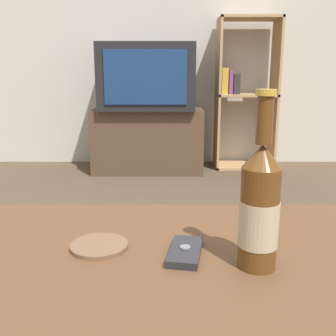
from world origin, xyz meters
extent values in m
cube|color=beige|center=(0.00, 3.02, 1.30)|extent=(8.00, 0.05, 2.60)
cube|color=brown|center=(0.00, 0.00, 0.46)|extent=(1.18, 0.76, 0.04)
cube|color=#4C3828|center=(-0.11, 2.71, 0.26)|extent=(0.90, 0.49, 0.52)
cube|color=black|center=(-0.11, 2.71, 0.77)|extent=(0.75, 0.59, 0.51)
cube|color=navy|center=(-0.11, 2.41, 0.77)|extent=(0.61, 0.01, 0.40)
cube|color=tan|center=(0.47, 2.81, 0.62)|extent=(0.02, 0.30, 1.24)
cube|color=tan|center=(0.95, 2.81, 0.62)|extent=(0.02, 0.30, 1.24)
cube|color=tan|center=(0.71, 2.81, 0.01)|extent=(0.50, 0.30, 0.02)
cube|color=tan|center=(0.71, 2.81, 0.62)|extent=(0.50, 0.30, 0.02)
cube|color=tan|center=(0.71, 2.81, 1.23)|extent=(0.50, 0.30, 0.02)
cube|color=#B7932D|center=(0.52, 2.81, 0.74)|extent=(0.05, 0.21, 0.21)
cube|color=#7F3875|center=(0.57, 2.81, 0.73)|extent=(0.03, 0.21, 0.20)
cube|color=#2D2828|center=(0.62, 2.81, 0.71)|extent=(0.05, 0.21, 0.16)
cylinder|color=#563314|center=(0.20, 0.06, 0.57)|extent=(0.06, 0.06, 0.17)
cylinder|color=tan|center=(0.20, 0.06, 0.56)|extent=(0.07, 0.07, 0.08)
cone|color=#563314|center=(0.20, 0.06, 0.68)|extent=(0.06, 0.06, 0.04)
cylinder|color=#563314|center=(0.20, 0.06, 0.73)|extent=(0.03, 0.03, 0.08)
cylinder|color=#B79333|center=(0.20, 0.06, 0.78)|extent=(0.03, 0.03, 0.01)
cube|color=#232328|center=(0.08, 0.10, 0.49)|extent=(0.07, 0.12, 0.01)
cylinder|color=slate|center=(0.08, 0.10, 0.50)|extent=(0.02, 0.02, 0.00)
cylinder|color=brown|center=(-0.08, 0.13, 0.49)|extent=(0.11, 0.11, 0.01)
camera|label=1|loc=(0.05, -0.55, 0.81)|focal=42.00mm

